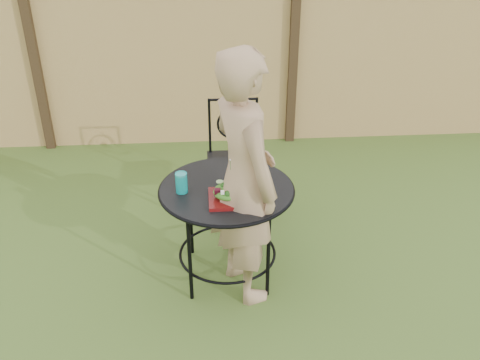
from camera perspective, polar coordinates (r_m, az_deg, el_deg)
The scene contains 9 objects.
ground at distance 4.10m, azimuth -8.45°, elevation -9.07°, with size 60.00×60.00×0.00m, color #294817.
fence at distance 5.64m, azimuth -7.85°, elevation 12.83°, with size 8.00×0.12×1.90m.
patio_table at distance 3.67m, azimuth -1.42°, elevation -2.68°, with size 0.92×0.92×0.72m.
patio_chair at distance 4.52m, azimuth -0.60°, elevation 2.72°, with size 0.46×0.46×0.95m.
diner at distance 3.40m, azimuth 0.46°, elevation 0.06°, with size 0.63×0.41×1.73m, color #A37F5D.
salad_plate at distance 3.45m, azimuth -1.12°, elevation -1.98°, with size 0.27×0.27×0.02m, color #4E0B0B.
salad at distance 3.42m, azimuth -1.13°, elevation -1.23°, with size 0.21×0.21×0.08m, color #235614.
fork at distance 3.36m, azimuth -0.98°, elevation 0.68°, with size 0.01×0.01×0.18m, color silver.
drinking_glass at distance 3.53m, azimuth -6.26°, elevation -0.28°, with size 0.08×0.08×0.14m, color #0D9996.
Camera 1 is at (0.37, -3.21, 2.53)m, focal length 40.00 mm.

